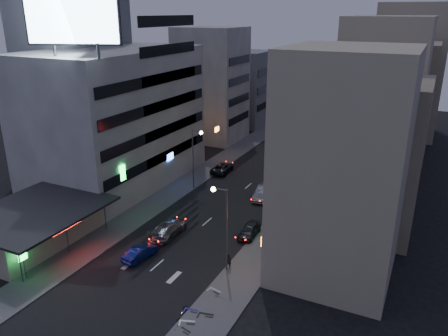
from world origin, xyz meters
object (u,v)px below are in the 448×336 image
Objects in this scene: parked_car_right_mid at (264,192)px; road_car_silver at (168,229)px; scooter_silver_b at (222,287)px; scooter_black_a at (192,327)px; parked_car_right_near at (249,230)px; parked_car_right_far at (290,172)px; scooter_blue at (199,305)px; road_car_blue at (140,253)px; scooter_silver_a at (195,315)px; parked_car_left at (222,168)px; person at (228,261)px; scooter_black_b at (214,308)px.

parked_car_right_mid reaches higher than road_car_silver.
scooter_black_a is at bearing -165.37° from scooter_silver_b.
parked_car_right_mid is (-2.21, 10.03, 0.15)m from parked_car_right_near.
parked_car_right_far reaches higher than scooter_blue.
parked_car_right_near reaches higher than road_car_blue.
road_car_silver is 13.20m from scooter_blue.
scooter_black_a is 0.91× the size of scooter_silver_a.
parked_car_right_far is 0.95× the size of road_car_silver.
parked_car_right_mid reaches higher than scooter_blue.
parked_car_right_far is at bearing -13.55° from scooter_silver_a.
parked_car_right_far is (9.60, 2.38, 0.03)m from parked_car_left.
parked_car_left is 2.85× the size of scooter_blue.
parked_car_right_mid is 8.65m from parked_car_right_far.
person is at bearing -84.89° from parked_car_right_mid.
road_car_silver is (-5.63, -13.62, -0.06)m from parked_car_right_mid.
scooter_silver_b is at bearing 111.06° from parked_car_left.
scooter_silver_a reaches higher than scooter_black_a.
scooter_silver_a is (3.20, -33.09, -0.04)m from parked_car_right_far.
road_car_silver reaches higher than road_car_blue.
scooter_black_a is (4.20, -25.69, -0.19)m from parked_car_right_mid.
road_car_silver is 3.01× the size of scooter_blue.
parked_car_left is 1.00× the size of parked_car_right_far.
scooter_blue is at bearing 82.29° from person.
parked_car_right_mid is at bearing -114.01° from road_car_silver.
parked_car_right_mid is at bearing 140.20° from parked_car_left.
road_car_silver reaches higher than parked_car_right_far.
parked_car_left reaches higher than parked_car_right_near.
scooter_blue reaches higher than scooter_black_a.
road_car_blue is at bearing -99.82° from parked_car_right_far.
parked_car_right_mid is 23.62m from scooter_black_b.
parked_car_right_near is 19.76m from parked_car_left.
scooter_blue is at bearing 161.23° from road_car_blue.
person reaches higher than parked_car_right_mid.
road_car_silver is at bearing 21.97° from scooter_silver_a.
scooter_silver_b is (9.64, -6.68, -0.10)m from road_car_silver.
parked_car_right_mid is at bearing -10.21° from scooter_silver_a.
scooter_black_a is (1.29, -8.98, -0.26)m from person.
parked_car_left is 9.90m from parked_car_right_far.
parked_car_left is at bearing -163.32° from parked_car_right_far.
scooter_silver_b is (-0.19, 5.39, 0.03)m from scooter_black_a.
parked_car_right_mid is 1.00× the size of parked_car_right_far.
parked_car_left is 2.70× the size of scooter_black_b.
scooter_silver_a is at bearing -85.92° from parked_car_right_mid.
scooter_black_a is at bearing -170.45° from scooter_blue.
scooter_black_a is at bearing -85.50° from parked_car_right_mid.
parked_car_right_near is 0.76× the size of road_car_silver.
parked_car_right_far is 2.71× the size of scooter_silver_a.
parked_car_right_mid is at bearing -98.55° from road_car_blue.
parked_car_right_far is 1.27× the size of road_car_blue.
road_car_blue reaches higher than scooter_silver_a.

